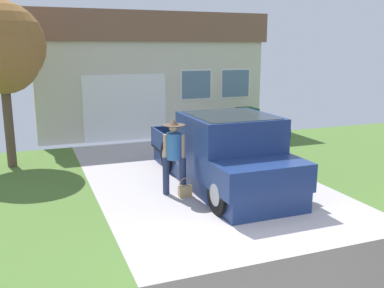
% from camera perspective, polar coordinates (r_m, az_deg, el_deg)
% --- Properties ---
extents(pickup_truck, '(2.06, 5.15, 1.73)m').
position_cam_1_polar(pickup_truck, '(9.92, 4.56, -1.45)').
color(pickup_truck, navy).
rests_on(pickup_truck, ground).
extents(person_with_hat, '(0.49, 0.49, 1.68)m').
position_cam_1_polar(person_with_hat, '(9.33, -2.39, -1.02)').
color(person_with_hat, navy).
rests_on(person_with_hat, ground).
extents(handbag, '(0.28, 0.15, 0.43)m').
position_cam_1_polar(handbag, '(9.41, -0.94, -6.18)').
color(handbag, tan).
rests_on(handbag, ground).
extents(house_with_garage, '(8.62, 5.35, 4.43)m').
position_cam_1_polar(house_with_garage, '(17.82, -6.99, 9.57)').
color(house_with_garage, beige).
rests_on(house_with_garage, ground).
extents(front_yard_tree, '(2.34, 2.48, 4.43)m').
position_cam_1_polar(front_yard_tree, '(12.53, -24.10, 11.39)').
color(front_yard_tree, brown).
rests_on(front_yard_tree, ground).
extents(wheeled_trash_bin, '(0.60, 0.72, 1.10)m').
position_cam_1_polar(wheeled_trash_bin, '(15.41, 7.33, 2.91)').
color(wheeled_trash_bin, '#286B38').
rests_on(wheeled_trash_bin, ground).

